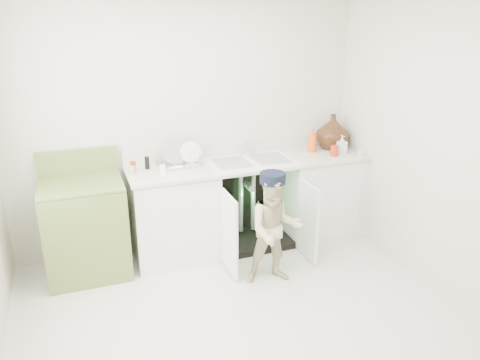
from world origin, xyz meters
The scene contains 5 objects.
ground centered at (0.00, 0.00, 0.00)m, with size 3.50×3.50×0.00m, color beige.
room_shell centered at (0.00, 0.00, 1.25)m, with size 6.00×5.50×1.26m.
counter_run centered at (0.60, 1.21, 0.48)m, with size 2.44×1.02×1.27m.
avocado_stove centered at (-1.07, 1.18, 0.46)m, with size 0.72×0.65×1.11m.
repair_worker centered at (0.48, 0.44, 0.52)m, with size 0.56×0.66×1.03m.
Camera 1 is at (-1.08, -2.93, 2.31)m, focal length 35.00 mm.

